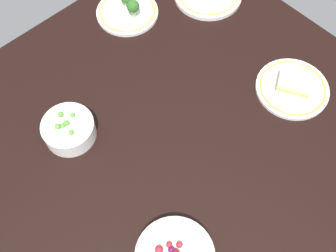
{
  "coord_description": "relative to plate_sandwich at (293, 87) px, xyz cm",
  "views": [
    {
      "loc": [
        36.35,
        38.8,
        100.79
      ],
      "look_at": [
        0.0,
        0.0,
        6.0
      ],
      "focal_mm": 45.0,
      "sensor_mm": 36.0,
      "label": 1
    }
  ],
  "objects": [
    {
      "name": "plate_sandwich",
      "position": [
        0.0,
        0.0,
        0.0
      ],
      "size": [
        20.18,
        20.18,
        4.22
      ],
      "color": "white",
      "rests_on": "dining_table"
    },
    {
      "name": "dining_table",
      "position": [
        33.77,
        -14.19,
        -3.1
      ],
      "size": [
        116.83,
        107.85,
        4.0
      ],
      "primitive_type": "cube",
      "color": "black",
      "rests_on": "ground"
    },
    {
      "name": "plate_broccoli",
      "position": [
        14.67,
        -52.71,
        0.32
      ],
      "size": [
        19.11,
        19.11,
        7.35
      ],
      "color": "white",
      "rests_on": "dining_table"
    },
    {
      "name": "bowl_peas",
      "position": [
        53.24,
        -30.41,
        1.9
      ],
      "size": [
        13.55,
        13.55,
        6.69
      ],
      "color": "white",
      "rests_on": "dining_table"
    }
  ]
}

